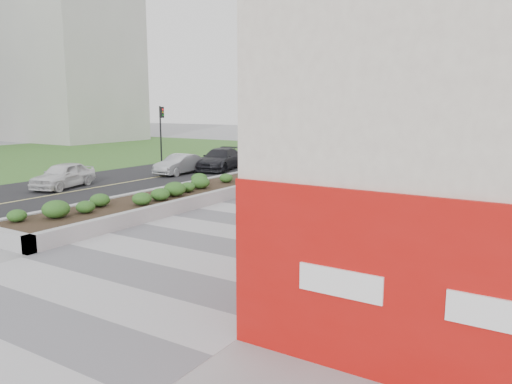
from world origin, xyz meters
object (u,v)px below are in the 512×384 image
planter (190,191)px  traffic_signal_near (274,129)px  car_silver (179,164)px  traffic_signal_far (161,126)px  skateboarder (334,201)px  car_white (63,175)px  car_dark (220,159)px

planter → traffic_signal_near: traffic_signal_near is taller
traffic_signal_near → car_silver: 6.40m
traffic_signal_far → skateboarder: bearing=-29.2°
car_white → car_silver: 7.46m
planter → skateboarder: 7.03m
planter → traffic_signal_near: (-1.73, 10.50, 2.34)m
traffic_signal_near → car_silver: bearing=-138.3°
planter → car_silver: 9.00m
planter → car_white: (-7.83, -0.79, 0.25)m
traffic_signal_near → car_silver: traffic_signal_near is taller
car_silver → car_dark: car_dark is taller
car_dark → car_white: bearing=-118.1°
traffic_signal_far → car_dark: (5.63, -0.49, -2.05)m
traffic_signal_far → car_white: 11.42m
traffic_signal_near → car_white: 13.00m
planter → traffic_signal_near: size_ratio=4.29×
skateboarder → traffic_signal_near: bearing=134.1°
traffic_signal_near → car_white: (-6.10, -11.29, -2.09)m
traffic_signal_near → skateboarder: size_ratio=3.04×
traffic_signal_near → car_white: traffic_signal_near is taller
skateboarder → car_silver: 14.77m
traffic_signal_near → planter: bearing=-80.7°
traffic_signal_far → car_dark: 6.01m
traffic_signal_far → planter: bearing=-42.5°
car_dark → planter: bearing=-75.2°
planter → car_silver: bearing=133.8°
traffic_signal_near → car_silver: (-4.50, -4.01, -2.14)m
planter → skateboarder: size_ratio=13.01×
skateboarder → car_dark: (-12.32, 9.54, 0.00)m
traffic_signal_near → car_dark: size_ratio=0.86×
traffic_signal_far → car_dark: bearing=-4.9°
car_white → car_dark: 10.61m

